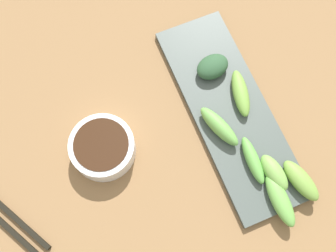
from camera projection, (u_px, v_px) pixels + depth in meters
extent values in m
cube|color=olive|center=(184.00, 121.00, 0.76)|extent=(2.10, 2.10, 0.02)
cylinder|color=white|center=(103.00, 148.00, 0.71)|extent=(0.11, 0.11, 0.04)
cylinder|color=#341D0E|center=(102.00, 147.00, 0.70)|extent=(0.09, 0.09, 0.03)
cube|color=#47514C|center=(230.00, 111.00, 0.75)|extent=(0.13, 0.39, 0.01)
ellipsoid|color=#75A241|center=(301.00, 181.00, 0.69)|extent=(0.05, 0.09, 0.02)
ellipsoid|color=#61A947|center=(253.00, 160.00, 0.70)|extent=(0.03, 0.09, 0.02)
ellipsoid|color=#71A13F|center=(240.00, 93.00, 0.74)|extent=(0.05, 0.09, 0.02)
ellipsoid|color=#2D5232|center=(212.00, 67.00, 0.75)|extent=(0.07, 0.05, 0.03)
ellipsoid|color=#6AAC4C|center=(219.00, 126.00, 0.72)|extent=(0.05, 0.09, 0.03)
ellipsoid|color=#77AB4C|center=(274.00, 173.00, 0.69)|extent=(0.04, 0.07, 0.03)
ellipsoid|color=#6AAC49|center=(280.00, 200.00, 0.68)|extent=(0.03, 0.09, 0.02)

